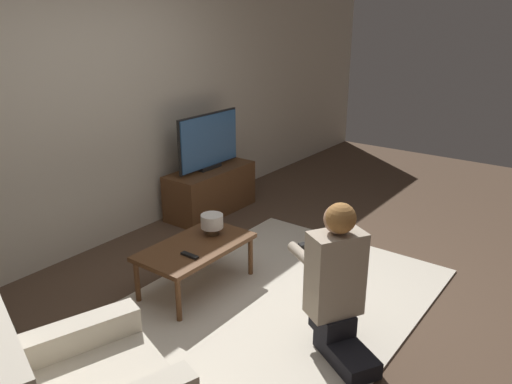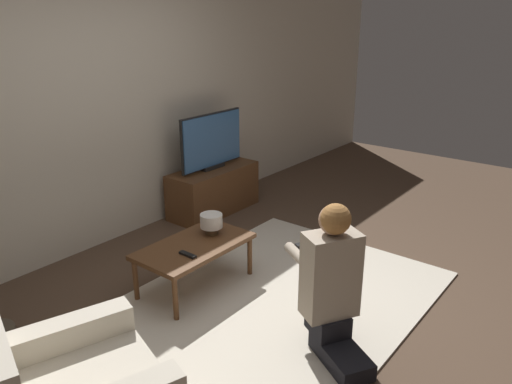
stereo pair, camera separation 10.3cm
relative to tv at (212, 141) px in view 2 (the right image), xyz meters
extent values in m
plane|color=brown|center=(-1.23, -1.62, -0.80)|extent=(10.00, 10.00, 0.00)
cube|color=beige|center=(-1.23, 0.31, 0.50)|extent=(10.00, 0.06, 2.60)
cube|color=beige|center=(-1.23, -1.62, -0.79)|extent=(2.90, 1.92, 0.02)
cube|color=brown|center=(0.00, 0.00, -0.55)|extent=(1.04, 0.43, 0.49)
cube|color=black|center=(0.00, 0.00, -0.28)|extent=(0.30, 0.08, 0.04)
cube|color=black|center=(0.00, 0.00, 0.01)|extent=(0.88, 0.03, 0.57)
cube|color=#38669E|center=(0.00, 0.00, 0.01)|extent=(0.85, 0.04, 0.54)
cube|color=brown|center=(-1.29, -0.99, -0.43)|extent=(0.91, 0.51, 0.04)
cylinder|color=brown|center=(-1.70, -1.21, -0.62)|extent=(0.04, 0.04, 0.35)
cylinder|color=brown|center=(-0.87, -1.21, -0.62)|extent=(0.04, 0.04, 0.35)
cylinder|color=brown|center=(-1.70, -0.78, -0.62)|extent=(0.04, 0.04, 0.35)
cylinder|color=brown|center=(-0.87, -0.78, -0.62)|extent=(0.04, 0.04, 0.35)
cube|color=beige|center=(-2.69, -1.39, -0.51)|extent=(0.80, 0.38, 0.58)
cube|color=black|center=(-1.40, -2.36, -0.73)|extent=(0.42, 0.50, 0.11)
cube|color=black|center=(-1.30, -2.21, -0.60)|extent=(0.31, 0.32, 0.14)
cube|color=tan|center=(-1.30, -2.21, -0.25)|extent=(0.39, 0.35, 0.55)
sphere|color=tan|center=(-1.30, -2.21, 0.12)|extent=(0.18, 0.18, 0.18)
sphere|color=#9E6B38|center=(-1.31, -2.22, 0.13)|extent=(0.19, 0.19, 0.19)
cube|color=black|center=(-1.12, -1.89, -0.23)|extent=(0.13, 0.10, 0.04)
cylinder|color=tan|center=(-1.09, -2.04, -0.23)|extent=(0.21, 0.29, 0.07)
cylinder|color=tan|center=(-1.27, -1.94, -0.23)|extent=(0.21, 0.29, 0.07)
cylinder|color=#4C3823|center=(-1.06, -0.97, -0.38)|extent=(0.10, 0.10, 0.06)
cylinder|color=silver|center=(-1.06, -0.97, -0.30)|extent=(0.18, 0.18, 0.11)
cube|color=black|center=(-1.46, -1.10, -0.40)|extent=(0.04, 0.15, 0.02)
camera|label=1|loc=(-3.80, -3.45, 1.28)|focal=35.00mm
camera|label=2|loc=(-3.74, -3.53, 1.28)|focal=35.00mm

